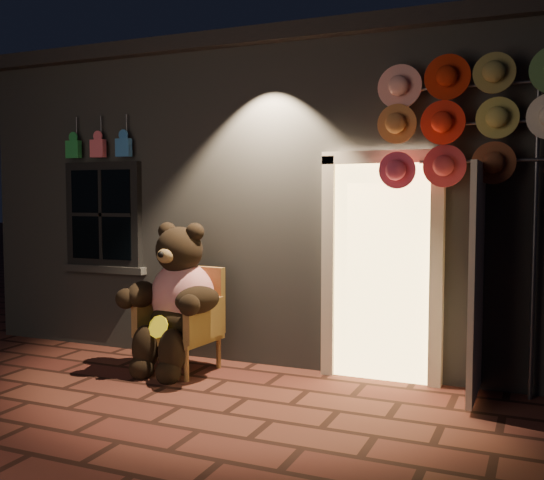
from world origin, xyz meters
The scene contains 5 objects.
ground centered at (0.00, 0.00, 0.00)m, with size 60.00×60.00×0.00m, color #5B2D22.
shop_building centered at (0.00, 3.99, 1.74)m, with size 7.30×5.95×3.51m.
wicker_armchair centered at (-0.58, 1.04, 0.52)m, with size 0.77×0.71×1.04m.
teddy_bear centered at (-0.59, 0.90, 0.73)m, with size 1.10×0.90×1.52m.
hat_rack centered at (2.12, 1.28, 2.40)m, with size 1.70×0.22×2.97m.
Camera 1 is at (2.78, -4.49, 1.77)m, focal length 42.00 mm.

